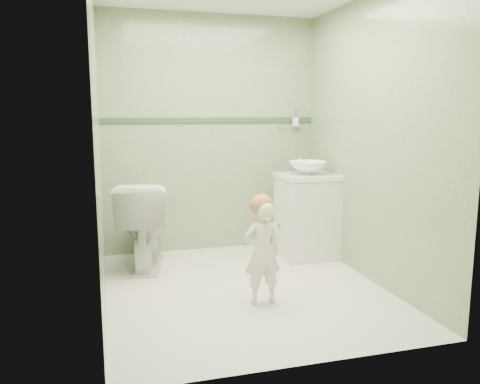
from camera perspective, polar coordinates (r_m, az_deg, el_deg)
name	(u,v)px	position (r m, az deg, el deg)	size (l,w,h in m)	color
ground	(245,289)	(4.00, 0.59, -11.42)	(2.50, 2.50, 0.00)	silver
room_shell	(245,142)	(3.75, 0.62, 5.98)	(2.50, 2.54, 2.40)	gray
trim_stripe	(211,120)	(4.94, -3.42, 8.53)	(2.20, 0.02, 0.05)	#2C4A30
vanity	(307,217)	(4.80, 7.94, -3.00)	(0.52, 0.50, 0.80)	beige
counter	(308,176)	(4.73, 8.05, 1.85)	(0.54, 0.52, 0.04)	white
basin	(308,168)	(4.72, 8.07, 2.87)	(0.37, 0.37, 0.13)	white
faucet	(301,158)	(4.88, 7.23, 4.04)	(0.03, 0.13, 0.18)	silver
cup_holder	(295,122)	(5.15, 6.57, 8.28)	(0.26, 0.07, 0.21)	silver
toilet	(144,224)	(4.52, -11.34, -3.78)	(0.46, 0.80, 0.81)	white
toddler	(262,253)	(3.61, 2.68, -7.25)	(0.28, 0.19, 0.78)	white
hair_cap	(262,206)	(3.55, 2.59, -1.62)	(0.17, 0.17, 0.17)	#B76C3B
teal_toothbrush	(278,225)	(3.46, 4.53, -3.97)	(0.11, 0.13, 0.08)	#10817D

